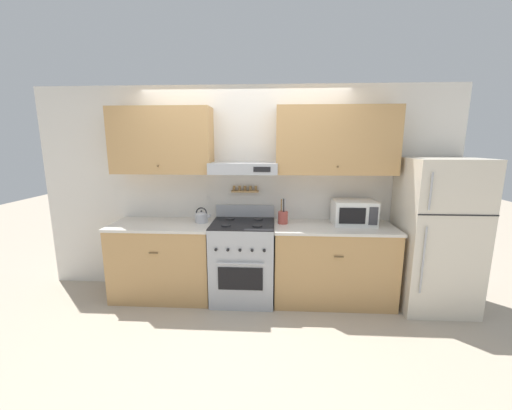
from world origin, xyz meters
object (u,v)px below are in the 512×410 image
object	(u,v)px
microwave	(354,212)
refrigerator	(436,234)
stove_range	(243,260)
utensil_crock	(283,217)
tea_kettle	(202,217)

from	to	relation	value
microwave	refrigerator	bearing A→B (deg)	-9.69
stove_range	refrigerator	xyz separation A→B (m)	(2.20, -0.04, 0.38)
refrigerator	microwave	distance (m)	0.93
stove_range	utensil_crock	distance (m)	0.71
tea_kettle	microwave	xyz separation A→B (m)	(1.81, 0.02, 0.07)
tea_kettle	utensil_crock	distance (m)	0.98
refrigerator	microwave	bearing A→B (deg)	170.31
refrigerator	utensil_crock	xyz separation A→B (m)	(-1.73, 0.14, 0.15)
tea_kettle	refrigerator	bearing A→B (deg)	-2.85
utensil_crock	microwave	bearing A→B (deg)	1.23
tea_kettle	microwave	bearing A→B (deg)	0.56
stove_range	microwave	bearing A→B (deg)	4.97
stove_range	utensil_crock	size ratio (longest dim) A/B	3.66
stove_range	tea_kettle	world-z (taller)	tea_kettle
microwave	utensil_crock	xyz separation A→B (m)	(-0.83, -0.02, -0.06)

